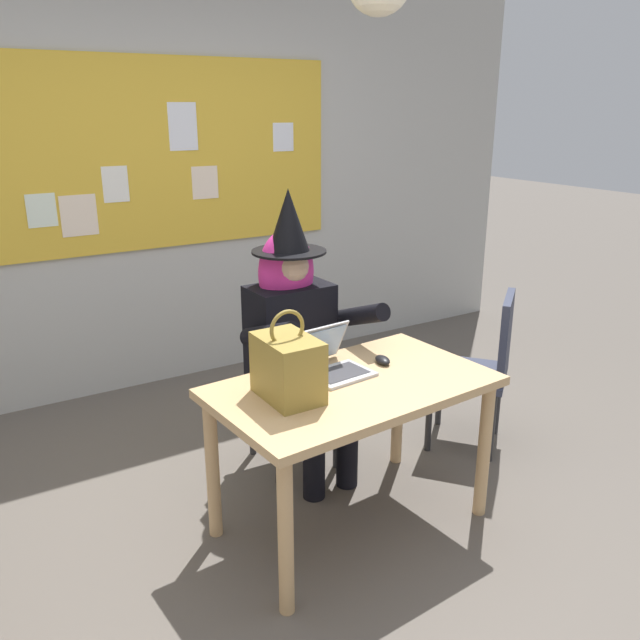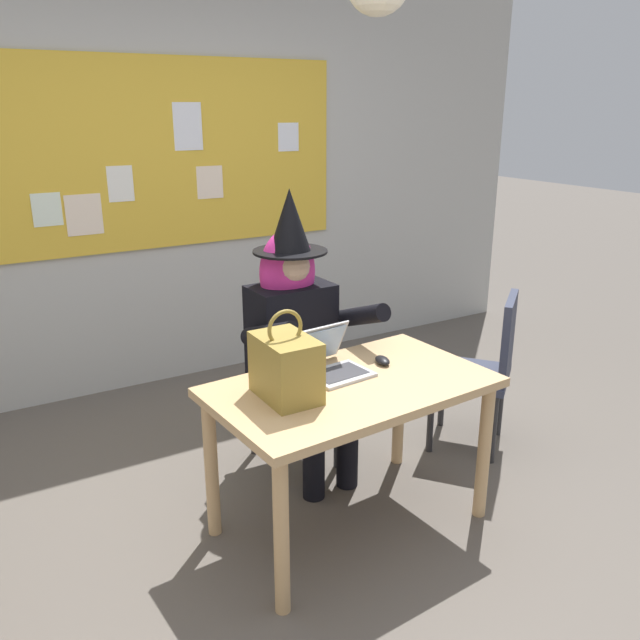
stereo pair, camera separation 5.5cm
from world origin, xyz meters
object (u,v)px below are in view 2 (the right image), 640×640
at_px(chair_at_desk, 287,367).
at_px(laptop, 331,362).
at_px(handbag, 286,367).
at_px(chair_extra_corner, 485,364).
at_px(desk_main, 352,403).
at_px(person_costumed, 297,322).
at_px(computer_mouse, 382,360).

distance_m(chair_at_desk, laptop, 0.62).
bearing_deg(handbag, chair_extra_corner, 9.48).
height_order(desk_main, chair_at_desk, chair_at_desk).
bearing_deg(chair_extra_corner, laptop, 56.33).
xyz_separation_m(chair_at_desk, chair_extra_corner, (0.98, -0.47, -0.02)).
bearing_deg(handbag, chair_at_desk, 62.06).
relative_size(desk_main, laptop, 3.81).
distance_m(chair_at_desk, handbag, 0.85).
xyz_separation_m(desk_main, person_costumed, (0.06, 0.59, 0.20)).
xyz_separation_m(computer_mouse, chair_extra_corner, (0.80, 0.13, -0.23)).
bearing_deg(desk_main, chair_extra_corner, 13.21).
bearing_deg(desk_main, computer_mouse, 24.80).
xyz_separation_m(desk_main, chair_extra_corner, (1.04, 0.24, -0.12)).
relative_size(laptop, handbag, 0.88).
relative_size(chair_at_desk, laptop, 2.77).
height_order(person_costumed, computer_mouse, person_costumed).
height_order(chair_at_desk, laptop, chair_at_desk).
distance_m(desk_main, chair_at_desk, 0.72).
distance_m(handbag, chair_extra_corner, 1.41).
xyz_separation_m(handbag, chair_extra_corner, (1.35, 0.23, -0.35)).
relative_size(desk_main, person_costumed, 0.86).
height_order(computer_mouse, chair_extra_corner, chair_extra_corner).
height_order(chair_at_desk, chair_extra_corner, chair_at_desk).
xyz_separation_m(chair_at_desk, handbag, (-0.37, -0.70, 0.33)).
relative_size(chair_at_desk, person_costumed, 0.62).
bearing_deg(chair_at_desk, handbag, -24.78).
relative_size(person_costumed, computer_mouse, 14.17).
bearing_deg(person_costumed, desk_main, -7.10).
bearing_deg(handbag, person_costumed, 57.44).
height_order(computer_mouse, handbag, handbag).
height_order(chair_at_desk, computer_mouse, chair_at_desk).
relative_size(desk_main, computer_mouse, 12.14).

